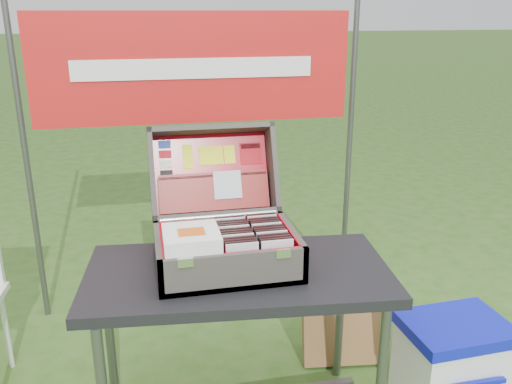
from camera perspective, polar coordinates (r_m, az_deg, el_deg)
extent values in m
cube|color=black|center=(1.99, -1.88, -8.69)|extent=(1.15, 0.66, 0.04)
cylinder|color=#59595B|center=(2.13, 13.08, -18.03)|extent=(0.04, 0.04, 0.65)
cylinder|color=#59595B|center=(2.33, -15.11, -14.71)|extent=(0.04, 0.04, 0.65)
cylinder|color=#59595B|center=(2.45, 8.83, -12.35)|extent=(0.04, 0.04, 0.65)
cube|color=#615952|center=(1.99, -3.07, -7.75)|extent=(0.50, 0.36, 0.02)
cube|color=#615952|center=(1.81, -2.23, -8.46)|extent=(0.50, 0.02, 0.14)
cube|color=#615952|center=(2.12, -3.84, -4.34)|extent=(0.50, 0.02, 0.14)
cube|color=#615952|center=(1.94, -10.22, -6.78)|extent=(0.02, 0.36, 0.14)
cube|color=#615952|center=(2.01, 3.76, -5.62)|extent=(0.02, 0.36, 0.14)
cube|color=red|center=(1.98, -3.08, -7.41)|extent=(0.46, 0.32, 0.01)
cube|color=silver|center=(1.76, -7.44, -7.38)|extent=(0.05, 0.01, 0.03)
cube|color=silver|center=(1.81, 2.90, -6.48)|extent=(0.05, 0.01, 0.03)
cylinder|color=silver|center=(2.10, -3.92, -2.54)|extent=(0.45, 0.02, 0.02)
cube|color=#615952|center=(2.23, -4.68, 2.01)|extent=(0.50, 0.15, 0.34)
cube|color=#615952|center=(2.20, -4.84, 6.56)|extent=(0.50, 0.13, 0.07)
cube|color=#615952|center=(2.17, -4.17, -2.32)|extent=(0.50, 0.13, 0.07)
cube|color=#615952|center=(2.16, -10.89, 1.74)|extent=(0.02, 0.26, 0.38)
cube|color=#615952|center=(2.22, 1.70, 2.54)|extent=(0.02, 0.26, 0.38)
cube|color=red|center=(2.22, -4.64, 2.04)|extent=(0.46, 0.12, 0.30)
cube|color=red|center=(1.82, -2.30, -8.00)|extent=(0.46, 0.01, 0.12)
cube|color=red|center=(2.10, -3.80, -4.22)|extent=(0.46, 0.01, 0.12)
cube|color=red|center=(1.94, -9.85, -6.49)|extent=(0.01, 0.32, 0.12)
cube|color=red|center=(2.00, 3.41, -5.40)|extent=(0.01, 0.32, 0.12)
cube|color=maroon|center=(2.20, -4.42, -0.07)|extent=(0.44, 0.08, 0.15)
cube|color=maroon|center=(2.19, -4.55, 1.81)|extent=(0.43, 0.03, 0.03)
cube|color=silver|center=(2.19, -3.02, 0.76)|extent=(0.11, 0.05, 0.11)
cube|color=#1933B2|center=(2.21, -9.62, 4.96)|extent=(0.05, 0.01, 0.03)
cube|color=#B20913|center=(2.21, -9.55, 3.94)|extent=(0.05, 0.01, 0.03)
cube|color=white|center=(2.20, -9.48, 2.91)|extent=(0.05, 0.01, 0.03)
cube|color=black|center=(2.20, -9.41, 1.88)|extent=(0.05, 0.01, 0.03)
cube|color=#E5F017|center=(2.21, -7.19, 3.70)|extent=(0.04, 0.04, 0.09)
cube|color=#E5F017|center=(2.22, -4.76, 3.85)|extent=(0.10, 0.03, 0.07)
cube|color=#E5F017|center=(2.23, -2.81, 3.97)|extent=(0.05, 0.03, 0.07)
cube|color=#B20913|center=(2.25, -0.54, 4.09)|extent=(0.09, 0.04, 0.08)
cube|color=black|center=(2.25, -0.60, 4.85)|extent=(0.08, 0.01, 0.02)
cube|color=silver|center=(1.84, -1.45, -7.27)|extent=(0.11, 0.01, 0.13)
cube|color=black|center=(1.85, -1.57, -7.01)|extent=(0.11, 0.01, 0.13)
cube|color=black|center=(1.87, -1.68, -6.75)|extent=(0.11, 0.01, 0.13)
cube|color=black|center=(1.89, -1.79, -6.50)|extent=(0.11, 0.01, 0.13)
cube|color=silver|center=(1.91, -1.90, -6.25)|extent=(0.11, 0.01, 0.13)
cube|color=black|center=(1.93, -2.01, -6.01)|extent=(0.11, 0.01, 0.13)
cube|color=black|center=(1.94, -2.11, -5.77)|extent=(0.11, 0.01, 0.13)
cube|color=black|center=(1.96, -2.22, -5.53)|extent=(0.11, 0.01, 0.13)
cube|color=silver|center=(1.98, -2.32, -5.30)|extent=(0.11, 0.01, 0.13)
cube|color=black|center=(2.00, -2.41, -5.08)|extent=(0.11, 0.01, 0.13)
cube|color=black|center=(2.01, -2.51, -4.86)|extent=(0.11, 0.01, 0.13)
cube|color=black|center=(2.03, -2.61, -4.64)|extent=(0.11, 0.01, 0.13)
cube|color=silver|center=(2.05, -2.70, -4.42)|extent=(0.11, 0.01, 0.13)
cube|color=black|center=(2.07, -2.79, -4.21)|extent=(0.11, 0.01, 0.13)
cube|color=silver|center=(1.86, 2.25, -6.92)|extent=(0.11, 0.01, 0.13)
cube|color=black|center=(1.88, 2.10, -6.66)|extent=(0.11, 0.01, 0.13)
cube|color=black|center=(1.90, 1.96, -6.42)|extent=(0.11, 0.01, 0.13)
cube|color=black|center=(1.91, 1.81, -6.17)|extent=(0.11, 0.01, 0.13)
cube|color=silver|center=(1.93, 1.67, -5.93)|extent=(0.11, 0.01, 0.13)
cube|color=black|center=(1.95, 1.53, -5.69)|extent=(0.11, 0.01, 0.13)
cube|color=black|center=(1.97, 1.39, -5.46)|extent=(0.11, 0.01, 0.13)
cube|color=black|center=(1.98, 1.26, -5.23)|extent=(0.11, 0.01, 0.13)
cube|color=silver|center=(2.00, 1.13, -5.01)|extent=(0.11, 0.01, 0.13)
cube|color=black|center=(2.02, 1.00, -4.79)|extent=(0.11, 0.01, 0.13)
cube|color=black|center=(2.04, 0.87, -4.57)|extent=(0.11, 0.01, 0.13)
cube|color=black|center=(2.05, 0.75, -4.36)|extent=(0.11, 0.01, 0.13)
cube|color=silver|center=(2.07, 0.62, -4.15)|extent=(0.11, 0.01, 0.13)
cube|color=black|center=(2.09, 0.50, -3.94)|extent=(0.11, 0.01, 0.13)
cube|color=white|center=(1.86, -6.80, -5.46)|extent=(0.19, 0.19, 0.00)
cube|color=white|center=(1.86, -6.80, -5.32)|extent=(0.19, 0.19, 0.00)
cube|color=white|center=(1.85, -6.81, -5.18)|extent=(0.19, 0.19, 0.00)
cube|color=white|center=(1.85, -6.81, -5.04)|extent=(0.19, 0.19, 0.00)
cube|color=white|center=(1.85, -6.82, -4.90)|extent=(0.19, 0.19, 0.00)
cube|color=white|center=(1.85, -6.83, -4.75)|extent=(0.19, 0.19, 0.00)
cube|color=white|center=(1.85, -6.83, -4.61)|extent=(0.19, 0.19, 0.00)
cube|color=white|center=(1.84, -6.84, -4.47)|extent=(0.19, 0.19, 0.00)
cube|color=white|center=(1.84, -6.84, -4.32)|extent=(0.19, 0.19, 0.00)
cube|color=white|center=(1.84, -6.85, -4.18)|extent=(0.19, 0.19, 0.00)
cube|color=#D85919|center=(1.83, -6.82, -4.19)|extent=(0.09, 0.07, 0.00)
cube|color=white|center=(2.52, 19.86, -16.85)|extent=(0.41, 0.32, 0.32)
cube|color=#0D16B4|center=(2.42, 20.35, -13.26)|extent=(0.43, 0.34, 0.05)
cube|color=#0D16B4|center=(2.39, 22.18, -18.21)|extent=(0.25, 0.02, 0.02)
cylinder|color=silver|center=(2.78, -24.84, -12.82)|extent=(0.02, 0.02, 0.42)
cube|color=#9A663D|center=(2.62, 9.11, -13.37)|extent=(0.39, 0.21, 0.40)
cylinder|color=#59595B|center=(2.92, -22.96, 2.72)|extent=(0.03, 0.03, 1.70)
cylinder|color=#59595B|center=(3.08, 9.79, 4.71)|extent=(0.03, 0.03, 1.70)
cube|color=red|center=(2.79, -6.46, 12.82)|extent=(1.60, 0.02, 0.55)
cube|color=white|center=(2.78, -6.43, 12.79)|extent=(1.20, 0.00, 0.10)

